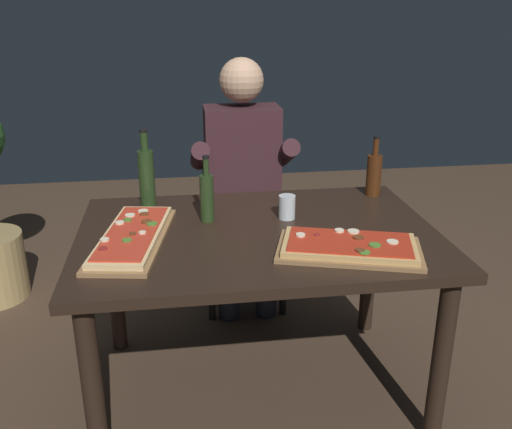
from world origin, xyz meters
name	(u,v)px	position (x,y,z in m)	size (l,w,h in m)	color
ground_plane	(258,386)	(0.00, 0.00, 0.00)	(6.40, 6.40, 0.00)	#4C3828
dining_table	(258,253)	(0.00, 0.00, 0.64)	(1.40, 0.96, 0.74)	black
pizza_rectangular_front	(349,247)	(0.30, -0.24, 0.76)	(0.57, 0.41, 0.05)	olive
pizza_rectangular_left	(133,236)	(-0.48, -0.03, 0.76)	(0.33, 0.63, 0.05)	olive
wine_bottle_dark	(146,175)	(-0.44, 0.38, 0.87)	(0.07, 0.07, 0.34)	#233819
oil_bottle_amber	(374,173)	(0.59, 0.36, 0.84)	(0.07, 0.07, 0.28)	#47230F
vinegar_bottle_green	(207,196)	(-0.19, 0.14, 0.85)	(0.06, 0.06, 0.28)	#233819
tumbler_near_camera	(287,208)	(0.14, 0.12, 0.78)	(0.07, 0.07, 0.10)	silver
diner_chair	(241,214)	(0.03, 0.86, 0.49)	(0.44, 0.44, 0.87)	black
seated_diner	(243,176)	(0.03, 0.74, 0.74)	(0.53, 0.41, 1.33)	#23232D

